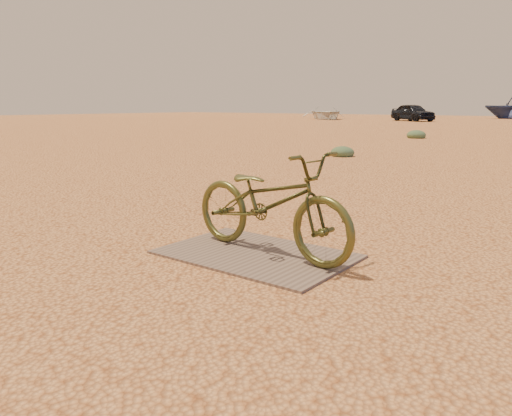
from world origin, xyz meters
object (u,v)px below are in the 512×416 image
Objects in this scene: plywood_board at (256,254)px; boat_far_left at (510,106)px; boat_near_left at (325,113)px; bicycle at (270,202)px; car at (413,112)px.

boat_far_left is at bearing 98.57° from plywood_board.
plywood_board is 0.30× the size of boat_near_left.
boat_far_left is (-7.37, 48.89, 1.18)m from plywood_board.
boat_far_left reaches higher than plywood_board.
bicycle is (0.10, 0.07, 0.47)m from plywood_board.
boat_near_left is (-20.31, 36.97, 0.55)m from plywood_board.
bicycle reaches higher than plywood_board.
car is 13.05m from boat_far_left.
car is at bearing -37.66° from boat_near_left.
bicycle is at bearing -97.28° from boat_near_left.
bicycle is at bearing -129.75° from car.
car reaches higher than bicycle.
car is 0.90× the size of boat_far_left.
bicycle is 0.39× the size of boat_far_left.
boat_far_left is (12.94, 11.92, 0.63)m from boat_near_left.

